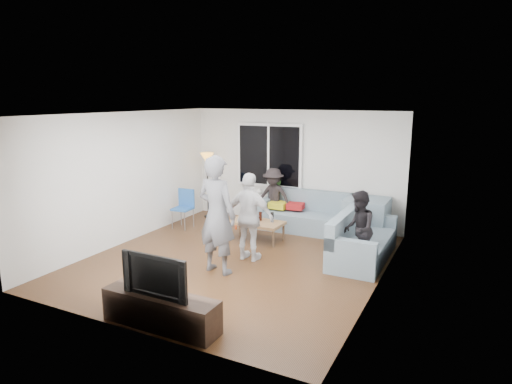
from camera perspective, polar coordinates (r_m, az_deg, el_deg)
The scene contains 31 objects.
floor at distance 8.13m, azimuth -2.55°, elevation -8.83°, with size 5.00×5.50×0.04m, color #56351C.
ceiling at distance 7.60m, azimuth -2.74°, elevation 10.12°, with size 5.00×5.50×0.04m, color white.
wall_back at distance 10.22m, azimuth 4.95°, elevation 3.16°, with size 5.00×0.04×2.60m, color silver.
wall_front at distance 5.58m, azimuth -16.69°, elevation -4.89°, with size 5.00×0.04×2.60m, color silver.
wall_left at distance 9.23m, azimuth -16.45°, elevation 1.74°, with size 0.04×5.50×2.60m, color silver.
wall_right at distance 6.91m, azimuth 15.93°, elevation -1.60°, with size 0.04×5.50×2.60m, color silver.
window_frame at distance 10.35m, azimuth 1.71°, elevation 4.70°, with size 1.62×0.06×1.47m, color white.
window_glass at distance 10.31m, azimuth 1.62°, elevation 4.68°, with size 1.50×0.02×1.35m, color black.
window_mullion at distance 10.30m, azimuth 1.60°, elevation 4.67°, with size 0.05×0.03×1.35m, color white.
radiator at distance 10.54m, azimuth 1.58°, elevation -2.02°, with size 1.30×0.12×0.62m, color silver.
potted_plant at distance 10.31m, azimuth 2.71°, elevation 0.51°, with size 0.21×0.17×0.38m, color #316127.
vase at distance 10.52m, azimuth 0.43°, elevation 0.13°, with size 0.15×0.15×0.16m, color silver.
sofa_back_section at distance 9.74m, azimuth 7.01°, elevation -2.60°, with size 2.30×0.85×0.85m, color slate, non-canonical shape.
sofa_right_section at distance 8.27m, azimuth 13.61°, elevation -5.52°, with size 0.85×2.00×0.85m, color slate, non-canonical shape.
sofa_corner at distance 9.42m, azimuth 13.92°, elevation -3.37°, with size 0.85×0.85×0.85m, color slate.
cushion_yellow at distance 9.97m, azimuth 2.91°, elevation -1.68°, with size 0.38×0.32×0.14m, color gold.
cushion_red at distance 9.90m, azimuth 5.08°, elevation -1.81°, with size 0.36×0.30×0.13m, color maroon.
coffee_table at distance 9.13m, azimuth 0.01°, elevation -4.98°, with size 1.10×0.60×0.40m, color #9A704A.
pitcher at distance 9.00m, azimuth -0.36°, elevation -3.34°, with size 0.17×0.17×0.17m, color maroon.
side_chair at distance 10.05m, azimuth -9.39°, elevation -2.19°, with size 0.40×0.40×0.86m, color #265BA6, non-canonical shape.
floor_lamp at distance 10.81m, azimuth -6.21°, elevation 0.82°, with size 0.32×0.32×1.56m, color orange, non-canonical shape.
player_left at distance 7.32m, azimuth -5.03°, elevation -2.93°, with size 0.72×0.47×1.98m, color #4D4E52.
player_right at distance 7.90m, azimuth -0.80°, elevation -3.24°, with size 0.93×0.39×1.58m, color silver.
spectator_right at distance 7.80m, azimuth 12.98°, elevation -4.70°, with size 0.65×0.51×1.34m, color black.
spectator_back at distance 10.04m, azimuth 2.21°, elevation -0.67°, with size 0.86×0.49×1.33m, color black.
tv_console at distance 5.98m, azimuth -12.09°, elevation -14.62°, with size 1.60×0.40×0.44m, color #2F2017.
television at distance 5.77m, azimuth -12.31°, elevation -10.21°, with size 0.96×0.13×0.55m, color black.
bottle_c at distance 9.12m, azimuth 0.56°, elevation -3.11°, with size 0.07×0.07×0.18m, color black.
bottle_e at distance 9.02m, azimuth 2.08°, elevation -3.24°, with size 0.07×0.07×0.19m, color black.
bottle_a at distance 9.31m, azimuth -1.51°, elevation -2.61°, with size 0.07×0.07×0.24m, color #F6A00E.
bottle_b at distance 8.95m, azimuth -1.07°, elevation -3.29°, with size 0.08×0.08×0.21m, color #1C7715.
Camera 1 is at (3.71, -6.62, 2.88)m, focal length 31.23 mm.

